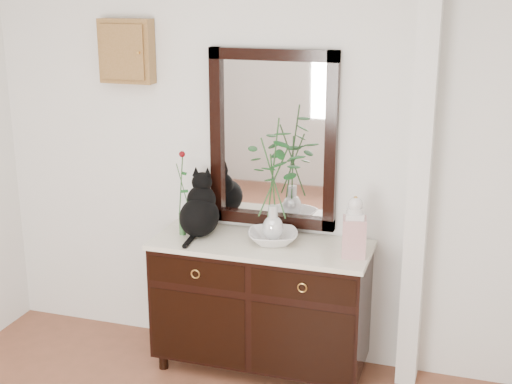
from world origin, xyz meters
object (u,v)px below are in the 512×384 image
(sideboard, at_px, (261,300))
(ginger_jar, at_px, (355,226))
(lotus_bowl, at_px, (273,237))
(cat, at_px, (199,205))

(sideboard, distance_m, ginger_jar, 0.80)
(sideboard, relative_size, lotus_bowl, 4.40)
(cat, xyz_separation_m, lotus_bowl, (0.48, -0.00, -0.16))
(sideboard, bearing_deg, ginger_jar, -3.61)
(lotus_bowl, xyz_separation_m, ginger_jar, (0.50, -0.06, 0.14))
(ginger_jar, bearing_deg, sideboard, 176.39)
(sideboard, distance_m, lotus_bowl, 0.42)
(lotus_bowl, bearing_deg, ginger_jar, -6.36)
(sideboard, xyz_separation_m, lotus_bowl, (0.07, 0.02, 0.41))
(sideboard, height_order, lotus_bowl, lotus_bowl)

